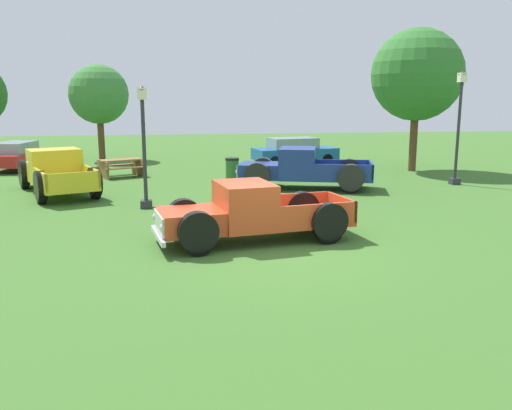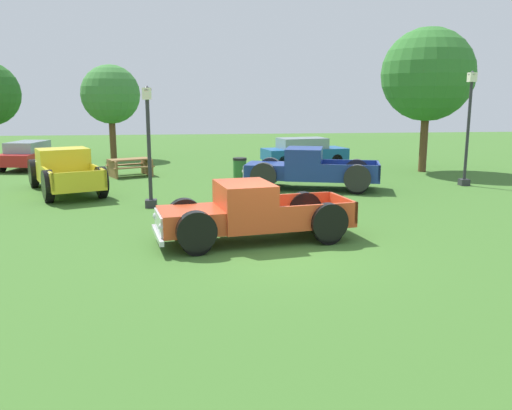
% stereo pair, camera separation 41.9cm
% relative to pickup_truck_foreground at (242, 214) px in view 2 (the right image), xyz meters
% --- Properties ---
extents(ground_plane, '(80.00, 80.00, 0.00)m').
position_rel_pickup_truck_foreground_xyz_m(ground_plane, '(0.74, -0.90, -0.70)').
color(ground_plane, '#3D6B28').
extents(pickup_truck_foreground, '(5.01, 2.55, 1.46)m').
position_rel_pickup_truck_foreground_xyz_m(pickup_truck_foreground, '(0.00, 0.00, 0.00)').
color(pickup_truck_foreground, '#D14723').
rests_on(pickup_truck_foreground, ground_plane).
extents(pickup_truck_behind_left, '(3.74, 5.59, 1.61)m').
position_rel_pickup_truck_foreground_xyz_m(pickup_truck_behind_left, '(-5.98, 8.01, 0.07)').
color(pickup_truck_behind_left, yellow).
rests_on(pickup_truck_behind_left, ground_plane).
extents(pickup_truck_behind_right, '(5.45, 3.22, 1.57)m').
position_rel_pickup_truck_foreground_xyz_m(pickup_truck_behind_right, '(3.02, 7.49, 0.05)').
color(pickup_truck_behind_right, navy).
rests_on(pickup_truck_behind_right, ground_plane).
extents(sedan_distant_a, '(4.51, 2.53, 1.42)m').
position_rel_pickup_truck_foreground_xyz_m(sedan_distant_a, '(4.56, 14.54, 0.05)').
color(sedan_distant_a, '#195699').
rests_on(sedan_distant_a, ground_plane).
extents(sedan_distant_b, '(2.30, 4.24, 1.34)m').
position_rel_pickup_truck_foreground_xyz_m(sedan_distant_b, '(-9.18, 14.97, 0.01)').
color(sedan_distant_b, '#B21E1E').
rests_on(sedan_distant_b, ground_plane).
extents(lamp_post_near, '(0.36, 0.36, 4.48)m').
position_rel_pickup_truck_foreground_xyz_m(lamp_post_near, '(9.64, 7.49, 1.65)').
color(lamp_post_near, '#2D2D33').
rests_on(lamp_post_near, ground_plane).
extents(lamp_post_far, '(0.36, 0.36, 3.83)m').
position_rel_pickup_truck_foreground_xyz_m(lamp_post_far, '(-2.52, 4.53, 1.31)').
color(lamp_post_far, '#2D2D33').
rests_on(lamp_post_far, ground_plane).
extents(picnic_table, '(2.25, 2.10, 0.78)m').
position_rel_pickup_truck_foreground_xyz_m(picnic_table, '(-3.96, 11.72, -0.20)').
color(picnic_table, olive).
rests_on(picnic_table, ground_plane).
extents(trash_can, '(0.59, 0.59, 0.95)m').
position_rel_pickup_truck_foreground_xyz_m(trash_can, '(0.82, 9.96, -0.22)').
color(trash_can, '#2D6B2D').
rests_on(trash_can, ground_plane).
extents(oak_tree_east, '(3.26, 3.26, 5.27)m').
position_rel_pickup_truck_foreground_xyz_m(oak_tree_east, '(-5.64, 18.70, 2.92)').
color(oak_tree_east, brown).
rests_on(oak_tree_east, ground_plane).
extents(oak_tree_center, '(4.26, 4.26, 6.63)m').
position_rel_pickup_truck_foreground_xyz_m(oak_tree_center, '(9.68, 11.61, 3.79)').
color(oak_tree_center, brown).
rests_on(oak_tree_center, ground_plane).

